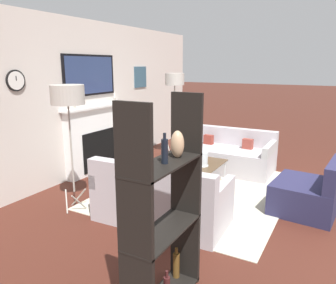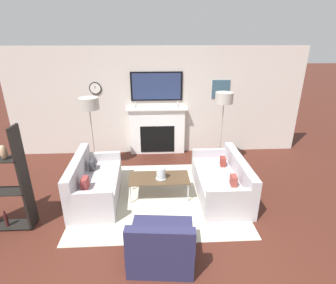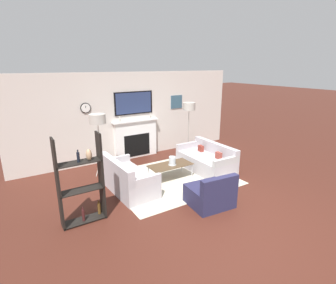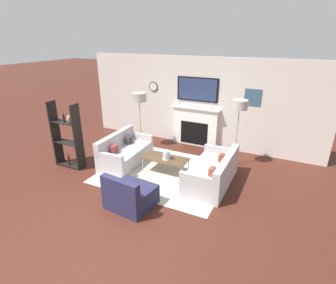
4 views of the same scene
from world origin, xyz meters
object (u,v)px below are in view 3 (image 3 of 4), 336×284
at_px(armchair, 211,194).
at_px(floor_lamp_right, 189,107).
at_px(coffee_table, 170,166).
at_px(shelf_unit, 81,182).
at_px(floor_lamp_left, 98,120).
at_px(couch_right, 207,161).
at_px(hurricane_candle, 172,161).
at_px(couch_left, 127,179).

relative_size(armchair, floor_lamp_right, 0.52).
bearing_deg(floor_lamp_right, coffee_table, -140.40).
bearing_deg(coffee_table, shelf_unit, -162.67).
bearing_deg(shelf_unit, coffee_table, 17.33).
xyz_separation_m(armchair, floor_lamp_right, (1.46, 2.80, 1.37)).
bearing_deg(coffee_table, floor_lamp_left, 140.50).
relative_size(couch_right, floor_lamp_left, 1.03).
xyz_separation_m(couch_right, shelf_unit, (-3.66, -0.76, 0.54)).
distance_m(floor_lamp_right, shelf_unit, 4.44).
bearing_deg(floor_lamp_right, hurricane_candle, -138.99).
distance_m(couch_right, floor_lamp_right, 1.83).
bearing_deg(couch_right, floor_lamp_right, 78.95).
bearing_deg(couch_left, couch_right, 0.05).
relative_size(floor_lamp_left, shelf_unit, 0.99).
relative_size(coffee_table, shelf_unit, 0.66).
height_order(couch_right, hurricane_candle, couch_right).
height_order(coffee_table, hurricane_candle, hurricane_candle).
bearing_deg(hurricane_candle, floor_lamp_left, 140.42).
distance_m(armchair, hurricane_candle, 1.58).
bearing_deg(floor_lamp_right, couch_right, -101.05).
bearing_deg(couch_left, shelf_unit, -148.13).
relative_size(armchair, floor_lamp_left, 0.55).
distance_m(coffee_table, shelf_unit, 2.60).
height_order(couch_right, shelf_unit, shelf_unit).
bearing_deg(armchair, hurricane_candle, 88.67).
bearing_deg(couch_right, shelf_unit, -168.35).
relative_size(couch_left, hurricane_candle, 7.40).
bearing_deg(shelf_unit, armchair, -18.78).
bearing_deg(coffee_table, hurricane_candle, -43.00).
bearing_deg(shelf_unit, hurricane_candle, 16.42).
xyz_separation_m(hurricane_candle, floor_lamp_right, (1.42, 1.24, 1.12)).
distance_m(couch_right, armchair, 2.00).
xyz_separation_m(couch_right, floor_lamp_right, (0.24, 1.21, 1.35)).
distance_m(armchair, coffee_table, 1.60).
relative_size(couch_left, floor_lamp_left, 0.98).
relative_size(couch_left, couch_right, 0.96).
bearing_deg(hurricane_candle, armchair, -91.33).
distance_m(hurricane_candle, shelf_unit, 2.60).
bearing_deg(floor_lamp_left, hurricane_candle, -39.58).
xyz_separation_m(couch_left, floor_lamp_left, (-0.23, 1.21, 1.25)).
xyz_separation_m(armchair, floor_lamp_left, (-1.46, 2.80, 1.29)).
height_order(armchair, shelf_unit, shelf_unit).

